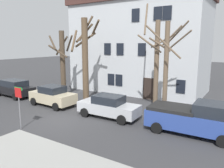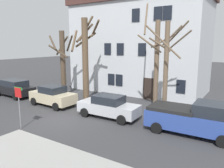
{
  "view_description": "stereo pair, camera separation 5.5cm",
  "coord_description": "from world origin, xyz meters",
  "px_view_note": "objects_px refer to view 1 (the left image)",
  "views": [
    {
      "loc": [
        11.0,
        -10.57,
        5.37
      ],
      "look_at": [
        1.97,
        3.68,
        2.24
      ],
      "focal_mm": 35.2,
      "sensor_mm": 36.0,
      "label": 1
    },
    {
      "loc": [
        11.05,
        -10.54,
        5.37
      ],
      "look_at": [
        1.97,
        3.68,
        2.24
      ],
      "focal_mm": 35.2,
      "sensor_mm": 36.0,
      "label": 2
    }
  ],
  "objects_px": {
    "tree_bare_far": "(156,64)",
    "bicycle_leaning": "(49,93)",
    "street_sign_pole": "(19,100)",
    "tree_bare_end": "(167,65)",
    "tree_bare_near": "(62,62)",
    "pickup_truck_blue": "(193,118)",
    "tree_bare_mid": "(85,57)",
    "car_silver_sedan": "(109,106)",
    "car_black_wagon": "(15,88)",
    "building_main": "(139,41)",
    "car_beige_sedan": "(53,96)"
  },
  "relations": [
    {
      "from": "car_black_wagon",
      "to": "street_sign_pole",
      "type": "height_order",
      "value": "street_sign_pole"
    },
    {
      "from": "tree_bare_mid",
      "to": "tree_bare_end",
      "type": "bearing_deg",
      "value": -2.33
    },
    {
      "from": "tree_bare_mid",
      "to": "car_beige_sedan",
      "type": "bearing_deg",
      "value": -120.88
    },
    {
      "from": "street_sign_pole",
      "to": "tree_bare_far",
      "type": "bearing_deg",
      "value": 52.84
    },
    {
      "from": "building_main",
      "to": "car_black_wagon",
      "type": "xyz_separation_m",
      "value": [
        -9.21,
        -9.86,
        -4.79
      ]
    },
    {
      "from": "car_beige_sedan",
      "to": "pickup_truck_blue",
      "type": "xyz_separation_m",
      "value": [
        11.75,
        0.19,
        0.11
      ]
    },
    {
      "from": "tree_bare_end",
      "to": "street_sign_pole",
      "type": "height_order",
      "value": "tree_bare_end"
    },
    {
      "from": "tree_bare_near",
      "to": "street_sign_pole",
      "type": "distance_m",
      "value": 9.06
    },
    {
      "from": "car_black_wagon",
      "to": "street_sign_pole",
      "type": "xyz_separation_m",
      "value": [
        8.24,
        -5.17,
        1.02
      ]
    },
    {
      "from": "car_silver_sedan",
      "to": "street_sign_pole",
      "type": "bearing_deg",
      "value": -125.5
    },
    {
      "from": "tree_bare_near",
      "to": "tree_bare_mid",
      "type": "distance_m",
      "value": 3.35
    },
    {
      "from": "car_silver_sedan",
      "to": "building_main",
      "type": "bearing_deg",
      "value": 103.89
    },
    {
      "from": "bicycle_leaning",
      "to": "tree_bare_end",
      "type": "bearing_deg",
      "value": 0.66
    },
    {
      "from": "building_main",
      "to": "car_silver_sedan",
      "type": "bearing_deg",
      "value": -76.11
    },
    {
      "from": "car_beige_sedan",
      "to": "car_black_wagon",
      "type": "bearing_deg",
      "value": 177.32
    },
    {
      "from": "tree_bare_near",
      "to": "tree_bare_far",
      "type": "relative_size",
      "value": 0.79
    },
    {
      "from": "bicycle_leaning",
      "to": "tree_bare_near",
      "type": "bearing_deg",
      "value": 34.18
    },
    {
      "from": "car_silver_sedan",
      "to": "tree_bare_end",
      "type": "bearing_deg",
      "value": 34.1
    },
    {
      "from": "pickup_truck_blue",
      "to": "car_black_wagon",
      "type": "bearing_deg",
      "value": 179.73
    },
    {
      "from": "tree_bare_mid",
      "to": "car_silver_sedan",
      "type": "xyz_separation_m",
      "value": [
        4.27,
        -2.64,
        -3.36
      ]
    },
    {
      "from": "car_beige_sedan",
      "to": "pickup_truck_blue",
      "type": "relative_size",
      "value": 0.81
    },
    {
      "from": "pickup_truck_blue",
      "to": "bicycle_leaning",
      "type": "height_order",
      "value": "pickup_truck_blue"
    },
    {
      "from": "tree_bare_far",
      "to": "pickup_truck_blue",
      "type": "bearing_deg",
      "value": -37.45
    },
    {
      "from": "tree_bare_far",
      "to": "bicycle_leaning",
      "type": "height_order",
      "value": "tree_bare_far"
    },
    {
      "from": "car_black_wagon",
      "to": "tree_bare_near",
      "type": "bearing_deg",
      "value": 33.42
    },
    {
      "from": "building_main",
      "to": "car_beige_sedan",
      "type": "xyz_separation_m",
      "value": [
        -3.34,
        -10.14,
        -4.81
      ]
    },
    {
      "from": "tree_bare_end",
      "to": "tree_bare_far",
      "type": "bearing_deg",
      "value": 151.92
    },
    {
      "from": "tree_bare_mid",
      "to": "street_sign_pole",
      "type": "distance_m",
      "value": 7.9
    },
    {
      "from": "tree_bare_far",
      "to": "car_silver_sedan",
      "type": "xyz_separation_m",
      "value": [
        -2.4,
        -2.88,
        -2.99
      ]
    },
    {
      "from": "tree_bare_far",
      "to": "street_sign_pole",
      "type": "bearing_deg",
      "value": -127.16
    },
    {
      "from": "car_silver_sedan",
      "to": "pickup_truck_blue",
      "type": "relative_size",
      "value": 0.86
    },
    {
      "from": "tree_bare_mid",
      "to": "tree_bare_far",
      "type": "bearing_deg",
      "value": 2.05
    },
    {
      "from": "car_silver_sedan",
      "to": "pickup_truck_blue",
      "type": "xyz_separation_m",
      "value": [
        5.9,
        0.2,
        0.15
      ]
    },
    {
      "from": "car_black_wagon",
      "to": "car_beige_sedan",
      "type": "bearing_deg",
      "value": -2.68
    },
    {
      "from": "pickup_truck_blue",
      "to": "street_sign_pole",
      "type": "bearing_deg",
      "value": -151.56
    },
    {
      "from": "building_main",
      "to": "tree_bare_mid",
      "type": "relative_size",
      "value": 1.92
    },
    {
      "from": "tree_bare_far",
      "to": "tree_bare_end",
      "type": "distance_m",
      "value": 1.17
    },
    {
      "from": "tree_bare_mid",
      "to": "car_black_wagon",
      "type": "relative_size",
      "value": 1.71
    },
    {
      "from": "car_beige_sedan",
      "to": "car_silver_sedan",
      "type": "height_order",
      "value": "car_beige_sedan"
    },
    {
      "from": "tree_bare_end",
      "to": "street_sign_pole",
      "type": "xyz_separation_m",
      "value": [
        -6.92,
        -7.21,
        -1.94
      ]
    },
    {
      "from": "tree_bare_far",
      "to": "car_beige_sedan",
      "type": "height_order",
      "value": "tree_bare_far"
    },
    {
      "from": "tree_bare_near",
      "to": "car_silver_sedan",
      "type": "xyz_separation_m",
      "value": [
        7.54,
        -3.04,
        -2.73
      ]
    },
    {
      "from": "car_beige_sedan",
      "to": "pickup_truck_blue",
      "type": "bearing_deg",
      "value": 0.93
    },
    {
      "from": "car_beige_sedan",
      "to": "building_main",
      "type": "bearing_deg",
      "value": 71.76
    },
    {
      "from": "car_beige_sedan",
      "to": "car_silver_sedan",
      "type": "xyz_separation_m",
      "value": [
        5.85,
        -0.0,
        -0.04
      ]
    },
    {
      "from": "building_main",
      "to": "pickup_truck_blue",
      "type": "distance_m",
      "value": 13.85
    },
    {
      "from": "tree_bare_near",
      "to": "pickup_truck_blue",
      "type": "relative_size",
      "value": 1.23
    },
    {
      "from": "tree_bare_near",
      "to": "street_sign_pole",
      "type": "bearing_deg",
      "value": -62.88
    },
    {
      "from": "building_main",
      "to": "street_sign_pole",
      "type": "distance_m",
      "value": 15.53
    },
    {
      "from": "building_main",
      "to": "street_sign_pole",
      "type": "relative_size",
      "value": 5.53
    }
  ]
}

